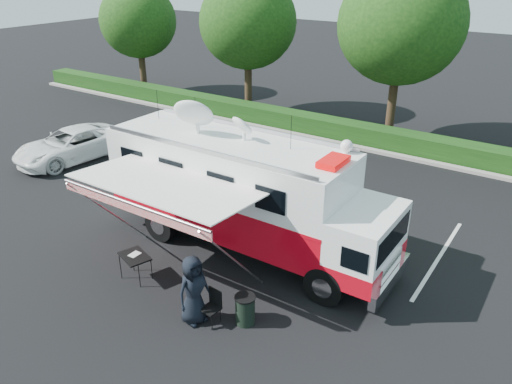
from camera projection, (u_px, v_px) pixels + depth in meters
ground_plane at (248, 248)px, 16.75m from camera, size 120.00×120.00×0.00m
back_border at (422, 46)px, 23.70m from camera, size 60.00×6.14×8.87m
stall_lines at (281, 210)px, 19.25m from camera, size 24.12×5.50×0.01m
command_truck at (245, 193)px, 15.93m from camera, size 9.84×2.71×4.73m
awning at (161, 189)px, 13.83m from camera, size 5.37×2.77×3.24m
white_suv at (74, 159)px, 24.10m from camera, size 3.11×5.64×1.50m
person at (196, 320)px, 13.45m from camera, size 0.82×1.08×1.98m
folding_table at (135, 257)px, 14.86m from camera, size 1.13×0.96×0.82m
folding_chair at (213, 303)px, 13.20m from camera, size 0.49×0.52×0.95m
trash_bin at (245, 310)px, 13.19m from camera, size 0.56×0.56×0.84m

